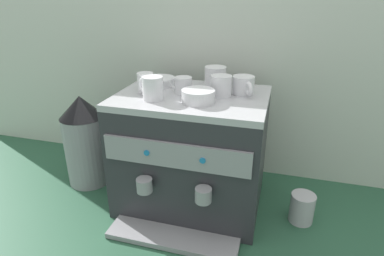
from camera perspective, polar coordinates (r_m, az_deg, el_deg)
name	(u,v)px	position (r m, az deg, el deg)	size (l,w,h in m)	color
ground_plane	(192,199)	(1.41, 0.00, -12.45)	(4.00, 4.00, 0.00)	#28563D
tiled_backsplash_wall	(212,47)	(1.48, 3.60, 14.14)	(2.80, 0.03, 1.18)	silver
espresso_machine	(192,152)	(1.29, -0.05, -4.19)	(0.55, 0.52, 0.47)	#2D2D33
ceramic_cup_0	(244,85)	(1.21, 9.09, 7.43)	(0.09, 0.11, 0.07)	white
ceramic_cup_1	(215,77)	(1.29, 4.03, 8.97)	(0.10, 0.11, 0.08)	white
ceramic_cup_2	(152,88)	(1.14, -7.08, 7.01)	(0.11, 0.08, 0.08)	white
ceramic_cup_3	(145,82)	(1.23, -8.23, 7.96)	(0.07, 0.09, 0.07)	white
ceramic_cup_4	(182,86)	(1.20, -1.72, 7.47)	(0.09, 0.07, 0.06)	white
ceramic_cup_5	(221,85)	(1.18, 5.05, 7.47)	(0.09, 0.11, 0.08)	white
ceramic_bowl_0	(160,81)	(1.33, -5.71, 8.18)	(0.12, 0.12, 0.03)	white
ceramic_bowl_1	(198,96)	(1.11, 1.10, 5.59)	(0.11, 0.11, 0.04)	white
coffee_grinder	(85,140)	(1.51, -18.31, -2.06)	(0.19, 0.19, 0.41)	#939399
milk_pitcher	(302,208)	(1.34, 18.81, -13.19)	(0.09, 0.09, 0.12)	#B7B7BC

